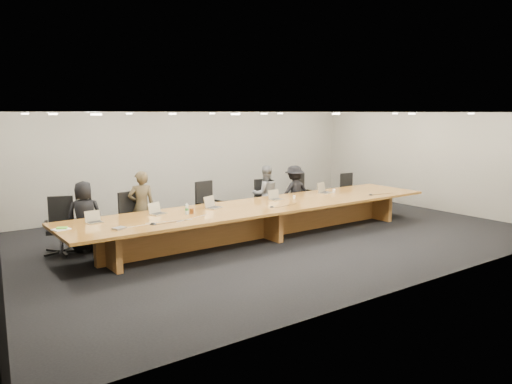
% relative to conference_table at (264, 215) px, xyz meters
% --- Properties ---
extents(ground, '(12.00, 12.00, 0.00)m').
position_rel_conference_table_xyz_m(ground, '(0.00, 0.00, -0.52)').
color(ground, black).
rests_on(ground, ground).
extents(back_wall, '(12.00, 0.02, 2.80)m').
position_rel_conference_table_xyz_m(back_wall, '(0.00, 4.00, 0.88)').
color(back_wall, '#B6B3A6').
rests_on(back_wall, ground).
extents(conference_table, '(9.00, 1.80, 0.75)m').
position_rel_conference_table_xyz_m(conference_table, '(0.00, 0.00, 0.00)').
color(conference_table, '#945C20').
rests_on(conference_table, ground).
extents(chair_far_left, '(0.75, 0.75, 1.16)m').
position_rel_conference_table_xyz_m(chair_far_left, '(-4.07, 1.30, 0.06)').
color(chair_far_left, black).
rests_on(chair_far_left, ground).
extents(chair_left, '(0.67, 0.67, 1.14)m').
position_rel_conference_table_xyz_m(chair_left, '(-2.57, 1.18, 0.05)').
color(chair_left, black).
rests_on(chair_left, ground).
extents(chair_mid_left, '(0.70, 0.70, 1.20)m').
position_rel_conference_table_xyz_m(chair_mid_left, '(-0.62, 1.30, 0.08)').
color(chair_mid_left, black).
rests_on(chair_mid_left, ground).
extents(chair_mid_right, '(0.66, 0.66, 1.11)m').
position_rel_conference_table_xyz_m(chair_mid_right, '(1.03, 1.27, 0.04)').
color(chair_mid_right, black).
rests_on(chair_mid_right, ground).
extents(chair_right, '(0.71, 0.71, 1.16)m').
position_rel_conference_table_xyz_m(chair_right, '(2.38, 1.30, 0.06)').
color(chair_right, black).
rests_on(chair_right, ground).
extents(chair_far_right, '(0.58, 0.58, 1.07)m').
position_rel_conference_table_xyz_m(chair_far_right, '(4.02, 1.15, 0.01)').
color(chair_far_right, black).
rests_on(chair_far_right, ground).
extents(person_a, '(0.80, 0.62, 1.44)m').
position_rel_conference_table_xyz_m(person_a, '(-3.61, 1.22, 0.20)').
color(person_a, black).
rests_on(person_a, ground).
extents(person_b, '(0.64, 0.49, 1.56)m').
position_rel_conference_table_xyz_m(person_b, '(-2.38, 1.23, 0.26)').
color(person_b, '#3E3421').
rests_on(person_b, ground).
extents(person_c, '(0.85, 0.76, 1.46)m').
position_rel_conference_table_xyz_m(person_c, '(1.00, 1.28, 0.21)').
color(person_c, slate).
rests_on(person_c, ground).
extents(person_d, '(0.96, 0.61, 1.41)m').
position_rel_conference_table_xyz_m(person_d, '(1.90, 1.18, 0.19)').
color(person_d, black).
rests_on(person_d, ground).
extents(laptop_a, '(0.30, 0.22, 0.23)m').
position_rel_conference_table_xyz_m(laptop_a, '(-3.69, 0.36, 0.34)').
color(laptop_a, '#C5B896').
rests_on(laptop_a, conference_table).
extents(laptop_b, '(0.36, 0.31, 0.24)m').
position_rel_conference_table_xyz_m(laptop_b, '(-2.38, 0.41, 0.35)').
color(laptop_b, '#BDB290').
rests_on(laptop_b, conference_table).
extents(laptop_c, '(0.41, 0.36, 0.27)m').
position_rel_conference_table_xyz_m(laptop_c, '(-1.12, 0.30, 0.36)').
color(laptop_c, '#C5B597').
rests_on(laptop_c, conference_table).
extents(laptop_d, '(0.31, 0.23, 0.24)m').
position_rel_conference_table_xyz_m(laptop_d, '(0.63, 0.35, 0.35)').
color(laptop_d, '#BBAF8F').
rests_on(laptop_d, conference_table).
extents(laptop_e, '(0.41, 0.35, 0.28)m').
position_rel_conference_table_xyz_m(laptop_e, '(2.27, 0.39, 0.37)').
color(laptop_e, '#B7AA8C').
rests_on(laptop_e, conference_table).
extents(water_bottle, '(0.08, 0.08, 0.21)m').
position_rel_conference_table_xyz_m(water_bottle, '(-1.91, 0.05, 0.34)').
color(water_bottle, silver).
rests_on(water_bottle, conference_table).
extents(amber_mug, '(0.10, 0.10, 0.11)m').
position_rel_conference_table_xyz_m(amber_mug, '(-1.79, 0.07, 0.28)').
color(amber_mug, brown).
rests_on(amber_mug, conference_table).
extents(paper_cup_near, '(0.07, 0.07, 0.08)m').
position_rel_conference_table_xyz_m(paper_cup_near, '(1.06, 0.20, 0.27)').
color(paper_cup_near, silver).
rests_on(paper_cup_near, conference_table).
extents(paper_cup_far, '(0.10, 0.10, 0.10)m').
position_rel_conference_table_xyz_m(paper_cup_far, '(2.48, 0.30, 0.28)').
color(paper_cup_far, white).
rests_on(paper_cup_far, conference_table).
extents(notepad, '(0.33, 0.29, 0.02)m').
position_rel_conference_table_xyz_m(notepad, '(-4.35, 0.16, 0.24)').
color(notepad, white).
rests_on(notepad, conference_table).
extents(lime_gadget, '(0.20, 0.16, 0.03)m').
position_rel_conference_table_xyz_m(lime_gadget, '(-4.34, 0.15, 0.26)').
color(lime_gadget, '#6AD238').
rests_on(lime_gadget, notepad).
extents(av_box, '(0.25, 0.22, 0.03)m').
position_rel_conference_table_xyz_m(av_box, '(-3.50, -0.40, 0.25)').
color(av_box, '#A2A2A7').
rests_on(av_box, conference_table).
extents(mic_left, '(0.14, 0.14, 0.03)m').
position_rel_conference_table_xyz_m(mic_left, '(-2.86, -0.40, 0.25)').
color(mic_left, black).
rests_on(mic_left, conference_table).
extents(mic_center, '(0.12, 0.12, 0.03)m').
position_rel_conference_table_xyz_m(mic_center, '(-0.04, -0.35, 0.24)').
color(mic_center, black).
rests_on(mic_center, conference_table).
extents(mic_right, '(0.15, 0.15, 0.03)m').
position_rel_conference_table_xyz_m(mic_right, '(2.96, -0.52, 0.25)').
color(mic_right, black).
rests_on(mic_right, conference_table).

